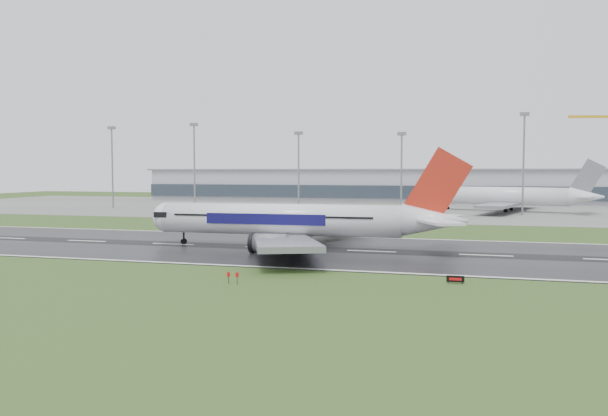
% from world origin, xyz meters
% --- Properties ---
extents(ground, '(520.00, 520.00, 0.00)m').
position_xyz_m(ground, '(0.00, 0.00, 0.00)').
color(ground, '#2D4A1B').
rests_on(ground, ground).
extents(runway, '(400.00, 45.00, 0.10)m').
position_xyz_m(runway, '(0.00, 0.00, 0.05)').
color(runway, black).
rests_on(runway, ground).
extents(apron, '(400.00, 130.00, 0.08)m').
position_xyz_m(apron, '(0.00, 125.00, 0.04)').
color(apron, slate).
rests_on(apron, ground).
extents(terminal, '(240.00, 36.00, 15.00)m').
position_xyz_m(terminal, '(0.00, 185.00, 7.50)').
color(terminal, '#9A9DA5').
rests_on(terminal, ground).
extents(main_airliner, '(62.58, 59.74, 18.07)m').
position_xyz_m(main_airliner, '(6.32, 1.18, 9.13)').
color(main_airliner, white).
rests_on(main_airliner, runway).
extents(parked_airliner, '(75.68, 72.80, 18.13)m').
position_xyz_m(parked_airliner, '(51.60, 117.96, 9.14)').
color(parked_airliner, silver).
rests_on(parked_airliner, apron).
extents(runway_sign, '(2.27, 0.93, 1.04)m').
position_xyz_m(runway_sign, '(35.15, -27.26, 0.52)').
color(runway_sign, black).
rests_on(runway_sign, ground).
extents(floodmast_0, '(0.64, 0.64, 31.26)m').
position_xyz_m(floodmast_0, '(-99.18, 100.00, 15.63)').
color(floodmast_0, gray).
rests_on(floodmast_0, ground).
extents(floodmast_1, '(0.64, 0.64, 31.85)m').
position_xyz_m(floodmast_1, '(-63.42, 100.00, 15.92)').
color(floodmast_1, gray).
rests_on(floodmast_1, ground).
extents(floodmast_2, '(0.64, 0.64, 27.87)m').
position_xyz_m(floodmast_2, '(-21.94, 100.00, 13.93)').
color(floodmast_2, gray).
rests_on(floodmast_2, ground).
extents(floodmast_3, '(0.64, 0.64, 27.03)m').
position_xyz_m(floodmast_3, '(15.25, 100.00, 13.52)').
color(floodmast_3, gray).
rests_on(floodmast_3, ground).
extents(floodmast_4, '(0.64, 0.64, 32.79)m').
position_xyz_m(floodmast_4, '(55.17, 100.00, 16.39)').
color(floodmast_4, gray).
rests_on(floodmast_4, ground).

